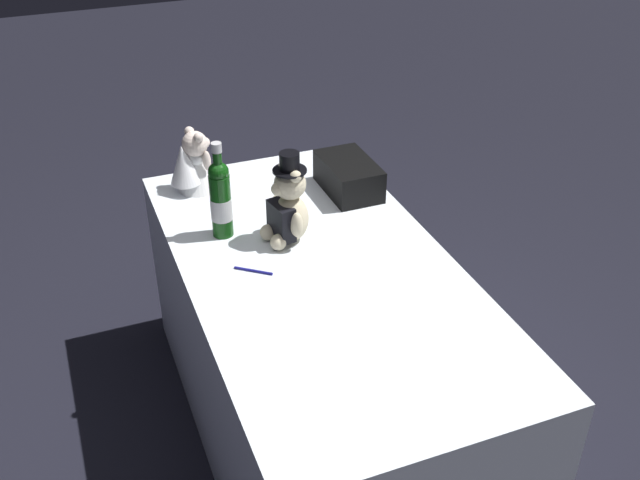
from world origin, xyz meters
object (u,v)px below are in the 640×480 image
object	(u,v)px
teddy_bear_bride	(193,164)
gift_case_black	(349,176)
champagne_bottle	(221,198)
teddy_bear_groom	(288,207)
signing_pen	(252,270)

from	to	relation	value
teddy_bear_bride	gift_case_black	xyz separation A→B (m)	(-0.21, -0.52, -0.04)
champagne_bottle	teddy_bear_bride	bearing A→B (deg)	2.16
teddy_bear_groom	champagne_bottle	bearing A→B (deg)	60.32
teddy_bear_bride	gift_case_black	bearing A→B (deg)	-112.56
gift_case_black	teddy_bear_groom	bearing A→B (deg)	126.83
teddy_bear_bride	gift_case_black	world-z (taller)	teddy_bear_bride
teddy_bear_groom	teddy_bear_bride	distance (m)	0.49
teddy_bear_groom	teddy_bear_bride	world-z (taller)	teddy_bear_groom
signing_pen	gift_case_black	world-z (taller)	gift_case_black
teddy_bear_groom	champagne_bottle	xyz separation A→B (m)	(0.11, 0.19, 0.02)
teddy_bear_groom	teddy_bear_bride	bearing A→B (deg)	24.37
signing_pen	teddy_bear_bride	bearing A→B (deg)	3.70
teddy_bear_groom	champagne_bottle	distance (m)	0.22
teddy_bear_groom	signing_pen	bearing A→B (deg)	128.80
signing_pen	champagne_bottle	bearing A→B (deg)	5.86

